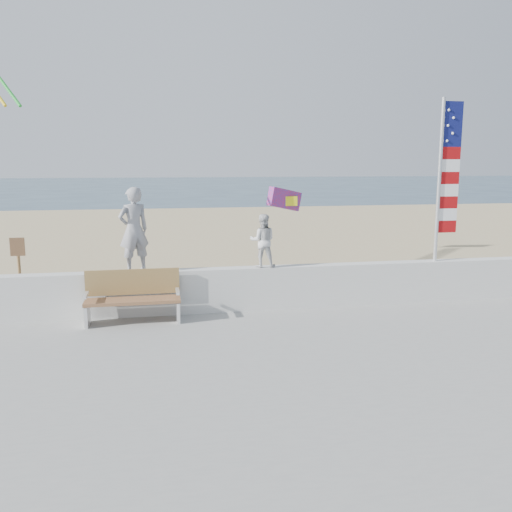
% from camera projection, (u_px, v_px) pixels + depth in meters
% --- Properties ---
extents(ground, '(220.00, 220.00, 0.00)m').
position_uv_depth(ground, '(264.00, 350.00, 9.45)').
color(ground, '#2A4255').
rests_on(ground, ground).
extents(sand, '(90.00, 40.00, 0.08)m').
position_uv_depth(sand, '(211.00, 259.00, 18.16)').
color(sand, tan).
rests_on(sand, ground).
extents(boardwalk, '(50.00, 12.40, 0.10)m').
position_uv_depth(boardwalk, '(340.00, 468.00, 5.56)').
color(boardwalk, '#989893').
rests_on(boardwalk, sand).
extents(seawall, '(30.00, 0.35, 0.90)m').
position_uv_depth(seawall, '(245.00, 289.00, 11.28)').
color(seawall, silver).
rests_on(seawall, boardwalk).
extents(adult, '(0.72, 0.62, 1.68)m').
position_uv_depth(adult, '(134.00, 230.00, 10.66)').
color(adult, gray).
rests_on(adult, seawall).
extents(child, '(0.60, 0.51, 1.11)m').
position_uv_depth(child, '(263.00, 241.00, 11.18)').
color(child, silver).
rests_on(child, seawall).
extents(bench, '(1.80, 0.57, 1.00)m').
position_uv_depth(bench, '(133.00, 296.00, 10.42)').
color(bench, '#8E603E').
rests_on(bench, boardwalk).
extents(flag, '(0.50, 0.08, 3.50)m').
position_uv_depth(flag, '(445.00, 173.00, 11.67)').
color(flag, silver).
rests_on(flag, seawall).
extents(parafoil_kite, '(0.98, 0.55, 0.66)m').
position_uv_depth(parafoil_kite, '(285.00, 199.00, 13.98)').
color(parafoil_kite, red).
rests_on(parafoil_kite, ground).
extents(sign, '(0.32, 0.07, 1.46)m').
position_uv_depth(sign, '(19.00, 263.00, 12.40)').
color(sign, olive).
rests_on(sign, sand).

